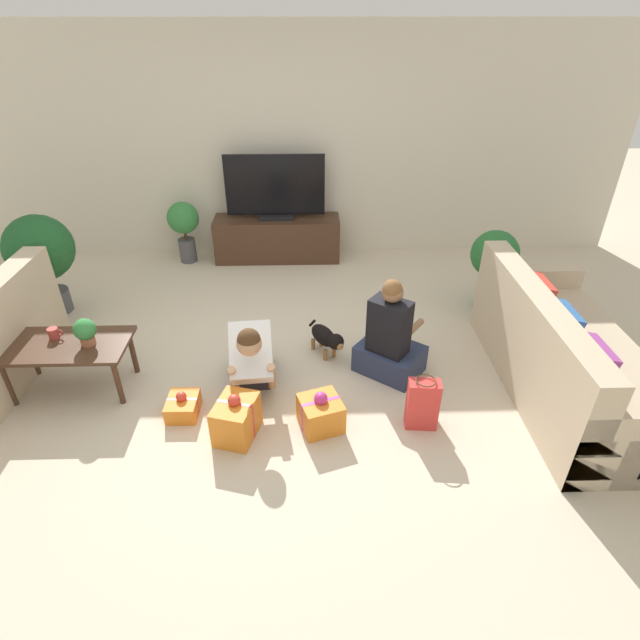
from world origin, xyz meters
name	(u,v)px	position (x,y,z in m)	size (l,w,h in m)	color
ground_plane	(268,373)	(0.00, 0.00, 0.00)	(16.00, 16.00, 0.00)	beige
wall_back	(275,146)	(0.00, 2.63, 1.30)	(8.40, 0.06, 2.60)	beige
sofa_right	(564,357)	(2.38, -0.26, 0.31)	(0.93, 2.09, 0.87)	#C6B293
coffee_table	(67,349)	(-1.55, -0.14, 0.38)	(0.96, 0.52, 0.44)	#472D1E
tv_console	(277,239)	(-0.01, 2.35, 0.26)	(1.51, 0.42, 0.52)	#472D1E
tv	(275,191)	(-0.01, 2.35, 0.86)	(1.16, 0.20, 0.76)	black
potted_plant_back_left	(184,224)	(-1.12, 2.30, 0.48)	(0.37, 0.37, 0.75)	#4C4C51
potted_plant_corner_right	(494,259)	(2.24, 1.13, 0.53)	(0.48, 0.48, 0.82)	#336B84
potted_plant_corner_left	(40,252)	(-2.24, 1.12, 0.66)	(0.64, 0.64, 1.02)	#4C4C51
person_kneeling	(252,356)	(-0.10, -0.19, 0.32)	(0.38, 0.77, 0.74)	#23232D
person_sitting	(390,341)	(1.03, 0.00, 0.31)	(0.66, 0.63, 0.90)	#283351
dog	(327,338)	(0.51, 0.24, 0.19)	(0.32, 0.45, 0.30)	black
gift_box_a	(183,406)	(-0.62, -0.48, 0.07)	(0.23, 0.29, 0.21)	orange
gift_box_b	(236,418)	(-0.18, -0.72, 0.15)	(0.35, 0.41, 0.37)	orange
gift_box_c	(321,413)	(0.44, -0.65, 0.13)	(0.37, 0.37, 0.31)	orange
gift_bag_a	(423,404)	(1.18, -0.66, 0.21)	(0.24, 0.16, 0.43)	red
mug	(54,333)	(-1.66, -0.06, 0.48)	(0.12, 0.08, 0.09)	#B23D38
tabletop_plant	(85,331)	(-1.36, -0.15, 0.56)	(0.17, 0.17, 0.22)	#A36042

